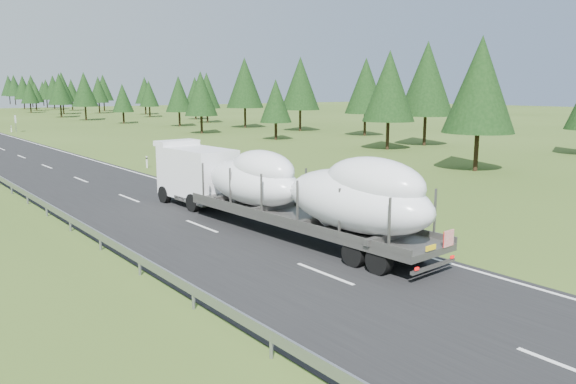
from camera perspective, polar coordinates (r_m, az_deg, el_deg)
ground at (r=20.50m, az=3.73°, el=-8.33°), size 400.00×400.00×0.00m
highway_sign at (r=96.73m, az=-25.96°, el=6.56°), size 0.08×0.90×2.60m
tree_line_right at (r=133.44m, az=-15.24°, el=10.15°), size 27.57×288.15×12.42m
boat_truck at (r=25.77m, az=-0.74°, el=0.61°), size 3.41×19.35×4.05m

